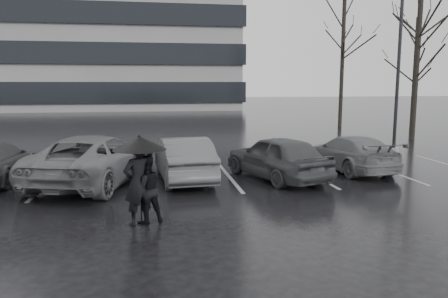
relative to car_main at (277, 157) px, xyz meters
name	(u,v)px	position (x,y,z in m)	size (l,w,h in m)	color
ground	(222,195)	(-2.03, -1.72, -0.69)	(160.00, 160.00, 0.00)	black
car_main	(277,157)	(0.00, 0.00, 0.00)	(1.64, 4.07, 1.39)	black
car_west_a	(183,158)	(-2.91, 0.33, -0.02)	(1.43, 4.10, 1.35)	#323235
car_west_b	(95,159)	(-5.59, 0.33, 0.04)	(2.44, 5.28, 1.47)	#4A4A4D
car_east	(350,153)	(2.88, 0.89, -0.09)	(1.69, 4.16, 1.21)	#4A4A4D
pedestrian_left	(138,183)	(-4.18, -3.90, 0.21)	(0.66, 0.43, 1.81)	black
pedestrian_right	(146,189)	(-4.01, -3.79, 0.04)	(0.72, 0.56, 1.47)	black
umbrella	(139,143)	(-4.12, -3.84, 1.06)	(1.13, 1.13, 1.92)	black
lamp_post	(399,65)	(6.61, 4.41, 3.07)	(0.45, 0.45, 8.22)	gray
stall_stripes	(185,176)	(-2.83, 0.78, -0.69)	(19.72, 5.00, 0.00)	#949496
tree_east	(417,64)	(9.97, 8.28, 3.31)	(0.26, 0.26, 8.00)	black
tree_ne	(415,75)	(12.47, 12.28, 2.81)	(0.26, 0.26, 7.00)	black
tree_north	(342,64)	(8.97, 15.28, 3.56)	(0.26, 0.26, 8.50)	black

